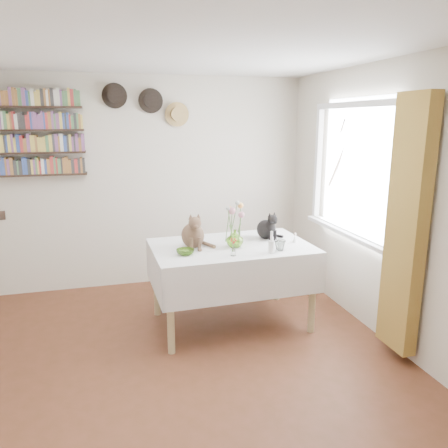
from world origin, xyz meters
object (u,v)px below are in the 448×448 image
object	(u,v)px
tabby_cat	(193,229)
bookshelf_unit	(36,134)
black_cat	(266,224)
flower_vase	(235,238)
dining_table	(231,265)

from	to	relation	value
tabby_cat	bookshelf_unit	bearing A→B (deg)	141.09
black_cat	flower_vase	bearing A→B (deg)	-167.19
black_cat	flower_vase	size ratio (longest dim) A/B	1.72
dining_table	bookshelf_unit	world-z (taller)	bookshelf_unit
flower_vase	bookshelf_unit	world-z (taller)	bookshelf_unit
dining_table	bookshelf_unit	size ratio (longest dim) A/B	1.54
black_cat	bookshelf_unit	distance (m)	2.66
flower_vase	dining_table	bearing A→B (deg)	100.59
bookshelf_unit	flower_vase	bearing A→B (deg)	-36.57
dining_table	black_cat	size ratio (longest dim) A/B	5.26
black_cat	bookshelf_unit	bearing A→B (deg)	136.63
dining_table	tabby_cat	bearing A→B (deg)	174.35
tabby_cat	flower_vase	world-z (taller)	tabby_cat
dining_table	flower_vase	xyz separation A→B (m)	(0.01, -0.07, 0.28)
tabby_cat	bookshelf_unit	xyz separation A→B (m)	(-1.46, 1.25, 0.85)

